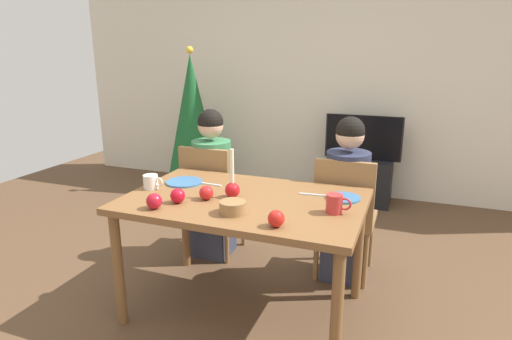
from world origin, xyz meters
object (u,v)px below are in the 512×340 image
(person_left_child, at_px, (212,186))
(tv, at_px, (363,137))
(person_right_child, at_px, (346,202))
(plate_right, at_px, (343,198))
(christmas_tree, at_px, (192,118))
(plate_left, at_px, (184,182))
(apple_near_candle, at_px, (276,219))
(chair_left, at_px, (211,194))
(apple_by_right_mug, at_px, (206,193))
(apple_by_left_plate, at_px, (154,201))
(mug_right, at_px, (335,204))
(bowl_walnuts, at_px, (233,207))
(tv_stand, at_px, (360,180))
(apple_far_edge, at_px, (178,196))
(candle_centerpiece, at_px, (232,187))
(chair_right, at_px, (345,212))
(mug_left, at_px, (151,182))
(dining_table, at_px, (244,211))

(person_left_child, relative_size, tv, 1.48)
(person_right_child, distance_m, plate_right, 0.48)
(person_left_child, xyz_separation_m, christmas_tree, (-0.95, 1.43, 0.28))
(plate_left, relative_size, apple_near_candle, 2.79)
(chair_left, relative_size, christmas_tree, 0.55)
(tv, height_order, apple_by_right_mug, tv)
(apple_near_candle, height_order, apple_by_left_plate, apple_by_left_plate)
(mug_right, height_order, bowl_walnuts, mug_right)
(christmas_tree, bearing_deg, mug_right, -46.24)
(christmas_tree, bearing_deg, tv_stand, 7.05)
(apple_far_edge, bearing_deg, bowl_walnuts, -6.10)
(tv_stand, bearing_deg, candle_centerpiece, -101.70)
(apple_by_right_mug, height_order, apple_far_edge, apple_far_edge)
(chair_right, distance_m, apple_near_candle, 1.00)
(apple_near_candle, bearing_deg, mug_left, 162.20)
(tv_stand, distance_m, apple_near_candle, 2.70)
(apple_far_edge, bearing_deg, apple_by_right_mug, 39.54)
(bowl_walnuts, bearing_deg, mug_left, 162.38)
(plate_right, xyz_separation_m, mug_right, (-0.01, -0.25, 0.05))
(chair_left, height_order, person_right_child, person_right_child)
(chair_left, xyz_separation_m, mug_right, (1.08, -0.66, 0.29))
(christmas_tree, bearing_deg, plate_left, -62.65)
(chair_left, height_order, chair_right, same)
(chair_left, height_order, candle_centerpiece, candle_centerpiece)
(tv, bearing_deg, dining_table, -100.06)
(dining_table, height_order, person_right_child, person_right_child)
(chair_left, relative_size, apple_by_left_plate, 10.16)
(dining_table, bearing_deg, chair_right, 50.21)
(chair_right, distance_m, tv_stand, 1.72)
(dining_table, height_order, person_left_child, person_left_child)
(person_right_child, xyz_separation_m, apple_by_left_plate, (-0.90, -0.98, 0.22))
(christmas_tree, bearing_deg, person_left_child, -56.37)
(mug_left, bearing_deg, person_left_child, 82.85)
(person_left_child, bearing_deg, dining_table, -50.32)
(dining_table, height_order, apple_by_left_plate, apple_by_left_plate)
(mug_right, relative_size, apple_far_edge, 1.59)
(chair_left, height_order, person_left_child, person_left_child)
(tv, distance_m, christmas_tree, 1.91)
(mug_right, bearing_deg, tv, 93.35)
(tv, distance_m, plate_left, 2.34)
(person_right_child, xyz_separation_m, mug_left, (-1.12, -0.68, 0.23))
(person_right_child, xyz_separation_m, mug_right, (0.04, -0.69, 0.23))
(mug_right, distance_m, apple_far_edge, 0.89)
(person_right_child, height_order, apple_far_edge, person_right_child)
(plate_left, bearing_deg, christmas_tree, 117.35)
(plate_right, relative_size, bowl_walnuts, 1.40)
(dining_table, distance_m, apple_near_candle, 0.47)
(person_left_child, bearing_deg, apple_far_edge, -76.34)
(person_left_child, relative_size, person_right_child, 1.00)
(plate_left, height_order, mug_right, mug_right)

